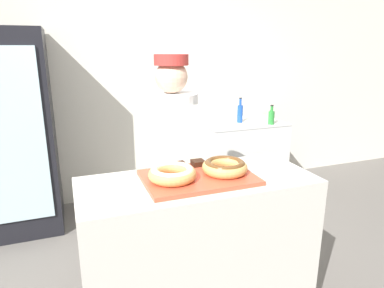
{
  "coord_description": "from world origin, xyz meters",
  "views": [
    {
      "loc": [
        -0.66,
        -1.67,
        1.68
      ],
      "look_at": [
        0.0,
        0.1,
        1.15
      ],
      "focal_mm": 32.0,
      "sensor_mm": 36.0,
      "label": 1
    }
  ],
  "objects_px": {
    "donut_chocolate_glaze": "(225,166)",
    "chest_freezer": "(240,157)",
    "beverage_fridge": "(15,134)",
    "bottle_green": "(271,117)",
    "brownie_back_right": "(198,163)",
    "serving_tray": "(198,177)",
    "brownie_back_left": "(179,165)",
    "bottle_blue": "(240,113)",
    "donut_light_glaze": "(172,173)",
    "baker_person": "(173,167)"
  },
  "relations": [
    {
      "from": "baker_person",
      "to": "beverage_fridge",
      "type": "xyz_separation_m",
      "value": [
        -1.13,
        1.22,
        0.05
      ]
    },
    {
      "from": "serving_tray",
      "to": "donut_light_glaze",
      "type": "relative_size",
      "value": 2.37
    },
    {
      "from": "brownie_back_right",
      "to": "baker_person",
      "type": "distance_m",
      "value": 0.38
    },
    {
      "from": "serving_tray",
      "to": "donut_light_glaze",
      "type": "height_order",
      "value": "donut_light_glaze"
    },
    {
      "from": "serving_tray",
      "to": "donut_chocolate_glaze",
      "type": "bearing_deg",
      "value": -5.35
    },
    {
      "from": "bottle_blue",
      "to": "donut_chocolate_glaze",
      "type": "bearing_deg",
      "value": -120.67
    },
    {
      "from": "donut_chocolate_glaze",
      "to": "bottle_blue",
      "type": "bearing_deg",
      "value": 59.33
    },
    {
      "from": "brownie_back_right",
      "to": "beverage_fridge",
      "type": "xyz_separation_m",
      "value": [
        -1.18,
        1.57,
        -0.09
      ]
    },
    {
      "from": "donut_chocolate_glaze",
      "to": "serving_tray",
      "type": "bearing_deg",
      "value": 174.65
    },
    {
      "from": "brownie_back_left",
      "to": "bottle_green",
      "type": "bearing_deg",
      "value": 41.42
    },
    {
      "from": "brownie_back_left",
      "to": "baker_person",
      "type": "height_order",
      "value": "baker_person"
    },
    {
      "from": "donut_light_glaze",
      "to": "serving_tray",
      "type": "bearing_deg",
      "value": 5.35
    },
    {
      "from": "baker_person",
      "to": "chest_freezer",
      "type": "xyz_separation_m",
      "value": [
        1.2,
        1.22,
        -0.43
      ]
    },
    {
      "from": "serving_tray",
      "to": "baker_person",
      "type": "bearing_deg",
      "value": 88.75
    },
    {
      "from": "donut_light_glaze",
      "to": "bottle_green",
      "type": "height_order",
      "value": "bottle_green"
    },
    {
      "from": "chest_freezer",
      "to": "bottle_green",
      "type": "relative_size",
      "value": 4.31
    },
    {
      "from": "donut_chocolate_glaze",
      "to": "beverage_fridge",
      "type": "bearing_deg",
      "value": 126.15
    },
    {
      "from": "donut_chocolate_glaze",
      "to": "chest_freezer",
      "type": "height_order",
      "value": "donut_chocolate_glaze"
    },
    {
      "from": "donut_light_glaze",
      "to": "brownie_back_right",
      "type": "relative_size",
      "value": 3.46
    },
    {
      "from": "serving_tray",
      "to": "donut_light_glaze",
      "type": "distance_m",
      "value": 0.16
    },
    {
      "from": "donut_chocolate_glaze",
      "to": "brownie_back_left",
      "type": "bearing_deg",
      "value": 141.51
    },
    {
      "from": "beverage_fridge",
      "to": "chest_freezer",
      "type": "relative_size",
      "value": 1.99
    },
    {
      "from": "brownie_back_right",
      "to": "baker_person",
      "type": "height_order",
      "value": "baker_person"
    },
    {
      "from": "donut_chocolate_glaze",
      "to": "chest_freezer",
      "type": "bearing_deg",
      "value": 58.9
    },
    {
      "from": "chest_freezer",
      "to": "donut_chocolate_glaze",
      "type": "bearing_deg",
      "value": -121.1
    },
    {
      "from": "donut_chocolate_glaze",
      "to": "baker_person",
      "type": "distance_m",
      "value": 0.57
    },
    {
      "from": "bottle_blue",
      "to": "bottle_green",
      "type": "xyz_separation_m",
      "value": [
        0.27,
        -0.21,
        -0.03
      ]
    },
    {
      "from": "chest_freezer",
      "to": "bottle_green",
      "type": "bearing_deg",
      "value": -45.78
    },
    {
      "from": "brownie_back_left",
      "to": "donut_chocolate_glaze",
      "type": "bearing_deg",
      "value": -38.49
    },
    {
      "from": "serving_tray",
      "to": "baker_person",
      "type": "relative_size",
      "value": 0.37
    },
    {
      "from": "bottle_green",
      "to": "brownie_back_right",
      "type": "bearing_deg",
      "value": -136.17
    },
    {
      "from": "baker_person",
      "to": "bottle_green",
      "type": "bearing_deg",
      "value": 34.28
    },
    {
      "from": "bottle_green",
      "to": "beverage_fridge",
      "type": "bearing_deg",
      "value": 174.7
    },
    {
      "from": "bottle_green",
      "to": "donut_light_glaze",
      "type": "bearing_deg",
      "value": -136.84
    },
    {
      "from": "brownie_back_left",
      "to": "brownie_back_right",
      "type": "height_order",
      "value": "same"
    },
    {
      "from": "donut_light_glaze",
      "to": "donut_chocolate_glaze",
      "type": "xyz_separation_m",
      "value": [
        0.31,
        0.0,
        0.0
      ]
    },
    {
      "from": "donut_light_glaze",
      "to": "baker_person",
      "type": "bearing_deg",
      "value": 72.35
    },
    {
      "from": "chest_freezer",
      "to": "bottle_green",
      "type": "xyz_separation_m",
      "value": [
        0.24,
        -0.24,
        0.51
      ]
    },
    {
      "from": "chest_freezer",
      "to": "bottle_blue",
      "type": "distance_m",
      "value": 0.54
    },
    {
      "from": "donut_chocolate_glaze",
      "to": "bottle_blue",
      "type": "relative_size",
      "value": 0.92
    },
    {
      "from": "brownie_back_left",
      "to": "beverage_fridge",
      "type": "bearing_deg",
      "value": 123.92
    },
    {
      "from": "donut_light_glaze",
      "to": "brownie_back_right",
      "type": "bearing_deg",
      "value": 38.49
    },
    {
      "from": "serving_tray",
      "to": "baker_person",
      "type": "distance_m",
      "value": 0.52
    },
    {
      "from": "donut_light_glaze",
      "to": "bottle_blue",
      "type": "xyz_separation_m",
      "value": [
        1.33,
        1.72,
        -0.06
      ]
    },
    {
      "from": "brownie_back_left",
      "to": "chest_freezer",
      "type": "relative_size",
      "value": 0.08
    },
    {
      "from": "serving_tray",
      "to": "baker_person",
      "type": "xyz_separation_m",
      "value": [
        0.01,
        0.51,
        -0.11
      ]
    },
    {
      "from": "chest_freezer",
      "to": "baker_person",
      "type": "bearing_deg",
      "value": -134.42
    },
    {
      "from": "baker_person",
      "to": "bottle_green",
      "type": "relative_size",
      "value": 7.62
    },
    {
      "from": "serving_tray",
      "to": "bottle_blue",
      "type": "height_order",
      "value": "bottle_blue"
    },
    {
      "from": "serving_tray",
      "to": "brownie_back_left",
      "type": "distance_m",
      "value": 0.17
    }
  ]
}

